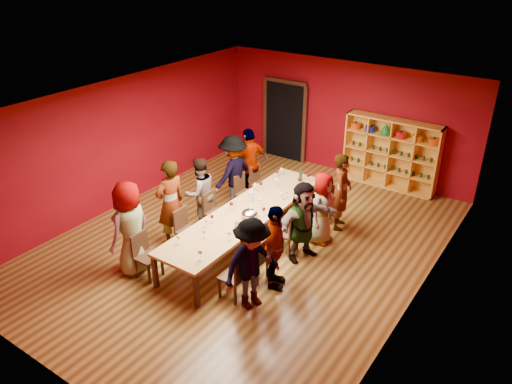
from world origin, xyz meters
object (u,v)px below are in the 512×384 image
person_left_1 (171,203)px  spittoon_bowl (250,214)px  chair_person_left_1 (185,227)px  chair_person_left_3 (243,191)px  person_right_0 (252,264)px  chair_person_right_0 (237,275)px  chair_person_right_4 (325,202)px  person_left_3 (233,172)px  wine_bottle (301,177)px  shelving_unit (391,150)px  chair_person_right_2 (290,231)px  person_right_2 (303,221)px  person_left_0 (130,228)px  tasting_table (247,214)px  person_left_4 (250,164)px  person_right_3 (322,208)px  chair_person_left_4 (258,181)px  chair_person_left_2 (213,209)px  chair_person_left_0 (145,253)px  person_right_4 (342,192)px  chair_person_right_3 (308,216)px  person_right_1 (274,248)px  chair_person_right_1 (258,257)px  person_left_2 (200,193)px

person_left_1 → spittoon_bowl: bearing=126.8°
chair_person_left_1 → chair_person_left_3: same height
person_left_1 → person_right_0: (2.50, -0.71, -0.09)m
chair_person_right_0 → chair_person_right_4: 3.29m
person_left_3 → chair_person_left_3: bearing=94.5°
person_left_1 → wine_bottle: 3.10m
shelving_unit → person_left_1: 5.83m
person_right_0 → person_left_1: bearing=93.6°
shelving_unit → chair_person_right_2: shelving_unit is taller
person_right_2 → chair_person_right_2: bearing=110.9°
chair_person_right_4 → person_left_0: bearing=-119.9°
tasting_table → shelving_unit: size_ratio=1.88×
person_left_4 → person_left_1: bearing=18.3°
person_right_3 → chair_person_left_4: bearing=68.5°
chair_person_left_2 → person_right_3: bearing=23.1°
chair_person_left_0 → person_right_0: person_right_0 is taller
chair_person_left_0 → spittoon_bowl: size_ratio=2.65×
person_left_0 → person_left_4: person_left_0 is taller
shelving_unit → person_left_4: bearing=-135.0°
person_left_1 → chair_person_right_2: 2.46m
shelving_unit → chair_person_right_4: size_ratio=2.70×
tasting_table → chair_person_left_1: 1.28m
person_left_1 → person_left_4: person_left_1 is taller
chair_person_left_2 → person_right_4: size_ratio=0.51×
tasting_table → person_right_4: 2.14m
chair_person_right_2 → person_right_2: bearing=-0.0°
shelving_unit → chair_person_left_4: size_ratio=2.70×
shelving_unit → chair_person_right_3: size_ratio=2.70×
person_right_1 → chair_person_right_1: bearing=69.3°
person_left_1 → person_right_0: person_left_1 is taller
chair_person_left_2 → chair_person_left_4: size_ratio=1.00×
shelving_unit → person_right_4: bearing=-92.3°
chair_person_left_2 → spittoon_bowl: (1.10, -0.20, 0.33)m
wine_bottle → person_left_3: bearing=-152.3°
wine_bottle → chair_person_left_4: bearing=-174.5°
wine_bottle → person_right_3: bearing=-41.5°
person_right_0 → chair_person_right_4: bearing=25.2°
spittoon_bowl → chair_person_left_4: bearing=119.7°
person_right_1 → chair_person_right_2: person_right_1 is taller
person_right_1 → chair_person_right_2: (-0.34, 1.12, -0.33)m
person_left_4 → person_right_4: (2.46, -0.05, -0.02)m
person_right_0 → wine_bottle: 3.61m
chair_person_left_4 → person_right_2: size_ratio=0.54×
wine_bottle → person_right_0: bearing=-73.0°
chair_person_left_1 → chair_person_right_1: size_ratio=1.00×
person_right_2 → spittoon_bowl: size_ratio=4.89×
person_left_4 → person_right_3: size_ratio=1.14×
chair_person_left_1 → person_right_1: (2.16, -0.04, 0.33)m
person_right_4 → person_left_2: bearing=103.7°
shelving_unit → person_left_3: (-2.59, -3.18, -0.10)m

